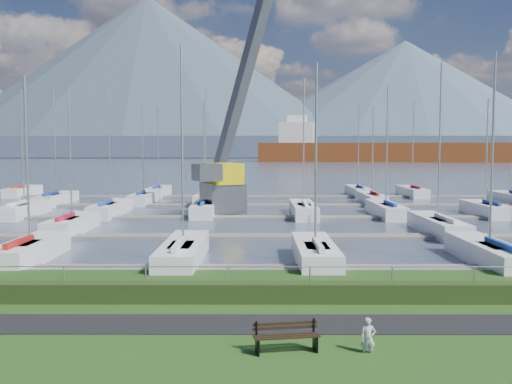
{
  "coord_description": "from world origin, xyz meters",
  "views": [
    {
      "loc": [
        0.08,
        -20.48,
        5.54
      ],
      "look_at": [
        0.0,
        12.0,
        3.0
      ],
      "focal_mm": 40.0,
      "sensor_mm": 36.0,
      "label": 1
    }
  ],
  "objects": [
    {
      "name": "bench_right",
      "position": [
        0.86,
        -5.39,
        0.42
      ],
      "size": [
        1.84,
        0.7,
        0.85
      ],
      "rotation": [
        0.0,
        0.0,
        0.16
      ],
      "color": "black",
      "rests_on": "grass"
    },
    {
      "name": "fence",
      "position": [
        0.0,
        0.0,
        1.2
      ],
      "size": [
        80.0,
        0.04,
        0.04
      ],
      "primitive_type": "cylinder",
      "rotation": [
        0.0,
        1.57,
        0.0
      ],
      "color": "#92939A",
      "rests_on": "grass"
    },
    {
      "name": "cargo_ship_mid",
      "position": [
        47.59,
        215.62,
        3.52
      ],
      "size": [
        103.44,
        31.4,
        21.5
      ],
      "rotation": [
        0.0,
        0.0,
        -0.13
      ],
      "color": "brown",
      "rests_on": "water"
    },
    {
      "name": "crane",
      "position": [
        -2.46,
        29.96,
        5.33
      ],
      "size": [
        7.99,
        12.8,
        22.35
      ],
      "rotation": [
        0.0,
        0.0,
        0.43
      ],
      "color": "#505357",
      "rests_on": "water"
    },
    {
      "name": "path",
      "position": [
        0.0,
        -3.0,
        0.01
      ],
      "size": [
        160.0,
        2.0,
        0.04
      ],
      "primitive_type": "cube",
      "color": "black",
      "rests_on": "grass"
    },
    {
      "name": "docks",
      "position": [
        0.0,
        26.0,
        -0.22
      ],
      "size": [
        90.0,
        41.6,
        0.25
      ],
      "color": "gray",
      "rests_on": "water"
    },
    {
      "name": "person",
      "position": [
        3.07,
        -5.46,
        0.56
      ],
      "size": [
        0.41,
        0.27,
        1.11
      ],
      "primitive_type": "imported",
      "rotation": [
        0.0,
        0.0,
        -0.02
      ],
      "color": "#A9AAB0",
      "rests_on": "grass"
    },
    {
      "name": "water",
      "position": [
        0.0,
        260.0,
        -0.4
      ],
      "size": [
        800.0,
        540.0,
        0.2
      ],
      "primitive_type": "cube",
      "color": "#3D4659"
    },
    {
      "name": "sailboat_fleet",
      "position": [
        -1.43,
        27.22,
        5.31
      ],
      "size": [
        75.55,
        49.34,
        12.8
      ],
      "color": "navy",
      "rests_on": "water"
    },
    {
      "name": "mountains",
      "position": [
        7.35,
        404.62,
        46.68
      ],
      "size": [
        1190.0,
        360.0,
        115.0
      ],
      "color": "#485B6A",
      "rests_on": "water"
    },
    {
      "name": "foothill",
      "position": [
        0.0,
        330.0,
        6.0
      ],
      "size": [
        900.0,
        80.0,
        12.0
      ],
      "primitive_type": "cube",
      "color": "#455066",
      "rests_on": "water"
    },
    {
      "name": "hedge",
      "position": [
        0.0,
        -0.4,
        0.35
      ],
      "size": [
        80.0,
        0.7,
        0.7
      ],
      "primitive_type": "cube",
      "color": "#243613",
      "rests_on": "grass"
    }
  ]
}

